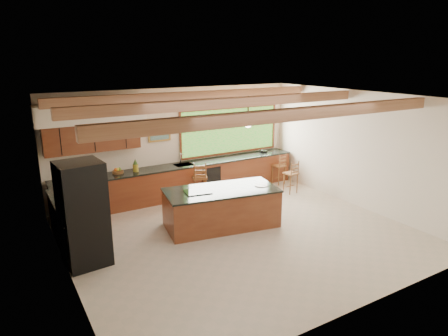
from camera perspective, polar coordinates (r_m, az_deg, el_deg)
ground at (r=9.03m, az=2.33°, el=-9.34°), size 7.20×7.20×0.00m
room_shell at (r=8.80m, az=-0.76°, el=5.18°), size 7.27×6.54×3.02m
counter_run at (r=10.60m, az=-8.85°, el=-2.95°), size 7.12×3.10×1.27m
island at (r=9.25m, az=-0.39°, el=-5.67°), size 2.73×1.63×0.91m
refrigerator at (r=7.87m, az=-19.48°, el=-6.23°), size 0.84×0.82×2.00m
bar_stool_a at (r=10.86m, az=-3.43°, el=-1.50°), size 0.47×0.47×1.04m
bar_stool_b at (r=10.86m, az=-3.36°, el=-1.35°), size 0.51×0.51×1.08m
bar_stool_c at (r=11.55m, az=9.69°, el=-0.87°), size 0.36×0.36×0.96m
bar_stool_d at (r=12.32m, az=7.98°, el=0.24°), size 0.40×0.40×0.96m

